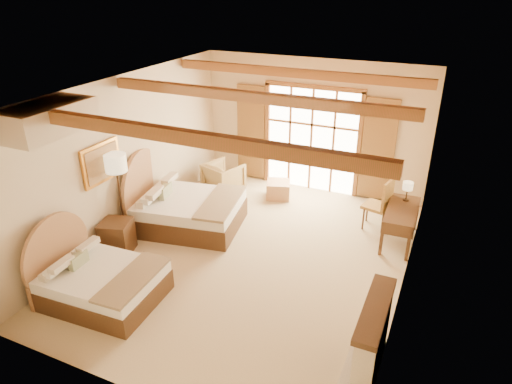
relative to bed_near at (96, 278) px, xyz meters
The scene contains 19 objects.
floor 2.87m from the bed_near, 49.65° to the left, with size 7.00×7.00×0.00m, color #D0B68B.
wall_back 6.08m from the bed_near, 72.01° to the left, with size 5.50×5.50×0.00m, color beige.
wall_left 2.65m from the bed_near, 112.79° to the left, with size 7.00×7.00×0.00m, color beige.
wall_right 5.22m from the bed_near, 25.26° to the left, with size 7.00×7.00×0.00m, color beige.
ceiling 4.01m from the bed_near, 49.65° to the left, with size 7.00×7.00×0.00m, color #A96331.
ceiling_beams 3.93m from the bed_near, 49.65° to the left, with size 5.39×4.60×0.18m, color #9B542E, non-canonical shape.
french_doors 5.97m from the bed_near, 71.83° to the left, with size 3.95×0.08×2.60m.
fireplace 4.44m from the bed_near, ahead, with size 0.46×1.40×1.16m.
painting 2.16m from the bed_near, 121.38° to the left, with size 0.06×0.95×0.75m.
canopy_valance 2.65m from the bed_near, 163.52° to the left, with size 0.70×1.40×0.45m, color beige.
bed_near is the anchor object (origin of this frame).
bed_far 2.68m from the bed_near, 90.84° to the left, with size 2.42×1.97×1.42m.
nightstand 1.38m from the bed_near, 115.66° to the left, with size 0.55×0.55×0.66m, color #4D351C.
floor_lamp 2.10m from the bed_near, 113.01° to the left, with size 0.40×0.40×1.90m.
armchair 4.51m from the bed_near, 90.23° to the left, with size 0.81×0.83×0.75m, color #A7884F.
ottoman 4.96m from the bed_near, 74.41° to the left, with size 0.55×0.55×0.40m, color #A67749.
desk 5.78m from the bed_near, 41.87° to the left, with size 0.63×1.39×0.74m.
desk_chair 5.68m from the bed_near, 48.47° to the left, with size 0.60×0.60×1.13m.
desk_lamp 6.11m from the bed_near, 44.80° to the left, with size 0.20×0.20×0.40m.
Camera 1 is at (3.09, -6.70, 4.86)m, focal length 32.00 mm.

